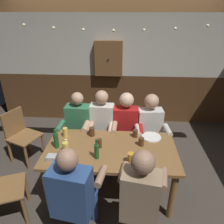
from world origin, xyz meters
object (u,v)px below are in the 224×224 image
Objects in this scene: plate_0 at (151,137)px; pint_glass_3 at (135,133)px; person_0 at (78,126)px; pint_glass_2 at (66,147)px; person_4 at (74,191)px; person_2 at (126,127)px; bottle_0 at (97,151)px; table_candle at (66,142)px; pint_glass_1 at (92,132)px; person_3 at (150,128)px; pint_glass_4 at (148,159)px; pint_glass_6 at (131,158)px; bottle_1 at (56,140)px; chair_empty_near_right at (21,134)px; person_5 at (141,194)px; wall_dart_cabinet at (109,59)px; pint_glass_0 at (99,143)px; person_1 at (102,126)px; pint_glass_5 at (65,132)px; pint_glass_7 at (141,142)px; condiment_caddy at (53,157)px; dining_table at (111,155)px.

pint_glass_3 is at bearing 179.93° from plate_0.
pint_glass_3 is at bearing 159.36° from person_0.
pint_glass_3 is at bearing 24.84° from pint_glass_2.
person_4 is (0.24, -1.35, 0.02)m from person_0.
bottle_0 is at bearing 68.78° from person_2.
pint_glass_1 is at bearing 38.16° from table_candle.
pint_glass_4 is at bearing 76.46° from person_3.
pint_glass_6 is (-0.32, -0.93, 0.13)m from person_3.
bottle_1 reaches higher than pint_glass_3.
plate_0 is at bearing 103.33° from chair_empty_near_right.
pint_glass_4 is at bearing -8.71° from pint_glass_2.
person_5 reaches higher than bottle_1.
person_4 is at bearing -131.70° from plate_0.
person_4 is 1.77× the size of wall_dart_cabinet.
pint_glass_0 is at bearing 62.81° from person_2.
person_2 is at bearing -178.15° from person_1.
pint_glass_3 is 0.97m from pint_glass_5.
person_4 is 1.82m from chair_empty_near_right.
person_2 is 9.27× the size of pint_glass_5.
pint_glass_7 is (-0.05, 0.36, -0.00)m from pint_glass_4.
pint_glass_4 is (1.01, -0.93, 0.13)m from person_0.
person_5 is 8.96× the size of condiment_caddy.
pint_glass_4 is (-0.13, -0.93, 0.12)m from person_3.
bottle_1 is at bearing -146.86° from table_candle.
person_5 is at bearing -37.90° from table_candle.
pint_glass_1 is (-0.09, -0.38, 0.12)m from person_1.
person_2 reaches higher than pint_glass_2.
pint_glass_7 is at bearing -73.72° from wall_dart_cabinet.
person_1 is 0.64m from pint_glass_3.
person_3 is at bearing -61.64° from wall_dart_cabinet.
person_5 is 1.10m from condiment_caddy.
person_4 is 10.23× the size of pint_glass_0.
table_candle is 0.11× the size of wall_dart_cabinet.
pint_glass_5 reaches higher than pint_glass_7.
wall_dart_cabinet is at bearing 76.42° from bottle_1.
pint_glass_7 reaches higher than condiment_caddy.
wall_dart_cabinet is at bearing 86.86° from pint_glass_1.
pint_glass_4 is at bearing -24.86° from pint_glass_5.
wall_dart_cabinet is (0.48, 2.34, 0.68)m from condiment_caddy.
person_4 reaches higher than pint_glass_3.
person_1 reaches higher than pint_glass_7.
dining_table is at bearing 52.61° from bottle_0.
pint_glass_0 is 0.17× the size of wall_dart_cabinet.
person_1 is at bearing 124.45° from pint_glass_4.
person_1 reaches higher than pint_glass_6.
chair_empty_near_right is 6.99× the size of pint_glass_1.
chair_empty_near_right is at bearing 155.25° from pint_glass_4.
person_1 is at bearing 115.49° from pint_glass_6.
condiment_caddy is at bearing 31.13° from person_3.
pint_glass_4 is 0.19m from pint_glass_6.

